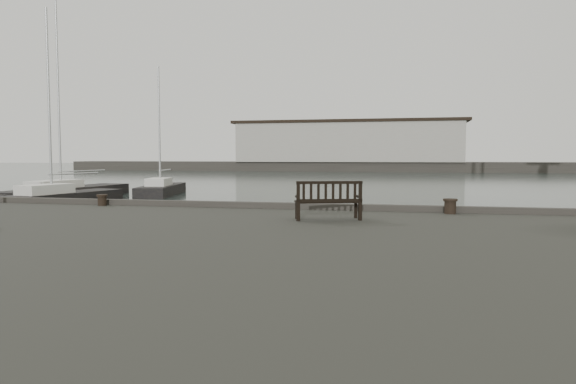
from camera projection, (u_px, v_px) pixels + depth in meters
name	position (u px, v px, depth m)	size (l,w,h in m)	color
ground	(292.00, 258.00, 15.99)	(400.00, 400.00, 0.00)	black
breakwater	(364.00, 151.00, 106.24)	(140.00, 9.50, 12.20)	#383530
bench	(328.00, 208.00, 13.01)	(1.76, 1.04, 0.96)	black
bollard_left	(102.00, 200.00, 16.74)	(0.35, 0.35, 0.36)	black
bollard_right	(450.00, 206.00, 14.37)	(0.40, 0.40, 0.42)	black
yacht_b	(67.00, 195.00, 39.10)	(3.54, 12.37, 15.83)	black
yacht_c	(58.00, 201.00, 33.20)	(3.89, 9.95, 13.04)	black
yacht_d	(162.00, 192.00, 42.33)	(4.14, 8.93, 10.99)	black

